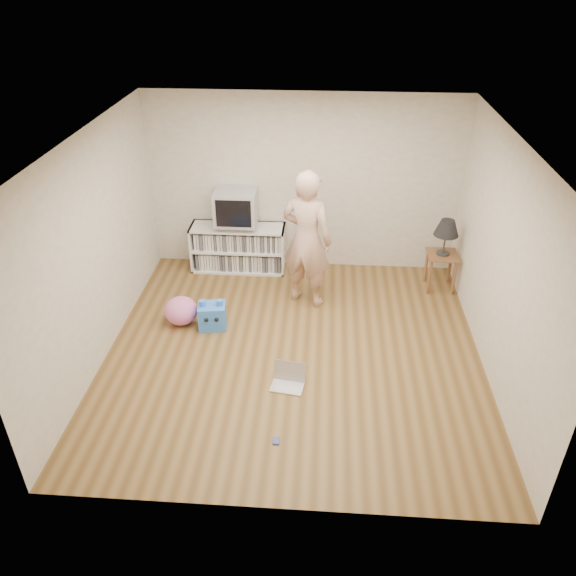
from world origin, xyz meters
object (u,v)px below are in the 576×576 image
(table_lamp, at_px, (447,229))
(person, at_px, (307,239))
(media_unit, at_px, (238,247))
(laptop, at_px, (288,379))
(crt_tv, at_px, (236,207))
(plush_pink, at_px, (181,311))
(plush_blue, at_px, (212,316))
(dvd_deck, at_px, (237,224))
(side_table, at_px, (441,262))

(table_lamp, distance_m, person, 1.95)
(media_unit, distance_m, laptop, 2.81)
(crt_tv, height_order, plush_pink, crt_tv)
(media_unit, height_order, crt_tv, crt_tv)
(table_lamp, xyz_separation_m, plush_blue, (-3.06, -1.20, -0.77))
(crt_tv, bearing_deg, plush_pink, -109.68)
(dvd_deck, bearing_deg, plush_blue, -94.15)
(crt_tv, bearing_deg, side_table, -7.09)
(person, distance_m, laptop, 1.97)
(side_table, relative_size, person, 0.29)
(side_table, distance_m, table_lamp, 0.53)
(dvd_deck, bearing_deg, table_lamp, -7.15)
(media_unit, xyz_separation_m, plush_blue, (-0.11, -1.59, -0.18))
(side_table, bearing_deg, person, -165.59)
(side_table, bearing_deg, dvd_deck, 172.85)
(media_unit, xyz_separation_m, person, (1.06, -0.87, 0.60))
(person, xyz_separation_m, plush_blue, (-1.17, -0.71, -0.78))
(crt_tv, xyz_separation_m, side_table, (2.95, -0.37, -0.60))
(person, relative_size, laptop, 4.74)
(person, bearing_deg, media_unit, -16.98)
(side_table, xyz_separation_m, plush_pink, (-3.49, -1.13, -0.23))
(table_lamp, relative_size, person, 0.27)
(media_unit, bearing_deg, crt_tv, -90.00)
(media_unit, relative_size, side_table, 2.55)
(crt_tv, distance_m, plush_blue, 1.79)
(table_lamp, xyz_separation_m, plush_pink, (-3.49, -1.13, -0.76))
(plush_pink, bearing_deg, person, 22.08)
(laptop, xyz_separation_m, plush_blue, (-1.06, 1.04, 0.10))
(person, bearing_deg, plush_blue, 53.86)
(plush_pink, bearing_deg, laptop, -36.92)
(table_lamp, distance_m, laptop, 3.13)
(crt_tv, relative_size, plush_pink, 1.40)
(media_unit, bearing_deg, table_lamp, -7.45)
(media_unit, relative_size, plush_pink, 3.27)
(side_table, relative_size, plush_blue, 1.37)
(side_table, height_order, table_lamp, table_lamp)
(side_table, xyz_separation_m, plush_blue, (-3.06, -1.20, -0.25))
(plush_blue, height_order, plush_pink, plush_blue)
(table_lamp, bearing_deg, side_table, 0.00)
(person, height_order, plush_pink, person)
(media_unit, distance_m, plush_pink, 1.62)
(side_table, bearing_deg, plush_blue, -158.60)
(laptop, bearing_deg, dvd_deck, 118.61)
(side_table, height_order, person, person)
(side_table, bearing_deg, table_lamp, 0.00)
(dvd_deck, relative_size, plush_pink, 1.05)
(crt_tv, bearing_deg, media_unit, 90.00)
(media_unit, relative_size, table_lamp, 2.72)
(media_unit, bearing_deg, plush_blue, -94.11)
(table_lamp, distance_m, plush_pink, 3.74)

